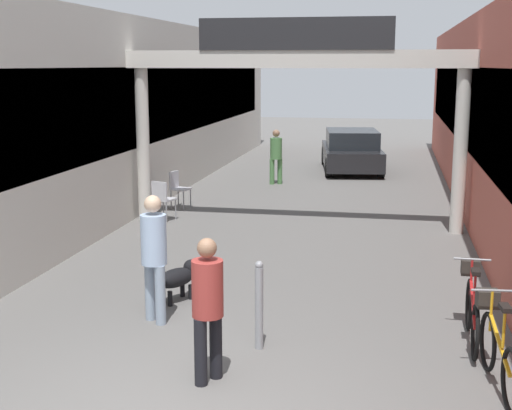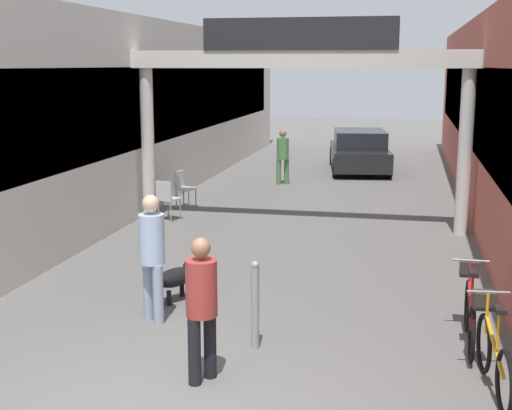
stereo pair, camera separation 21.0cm
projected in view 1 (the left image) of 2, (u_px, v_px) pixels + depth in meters
storefront_left at (110, 111)px, 18.10m from camera, size 3.00×26.00×4.46m
arcade_sign_gateway at (296, 80)px, 14.63m from camera, size 7.40×0.47×4.32m
pedestrian_with_dog at (154, 250)px, 9.39m from camera, size 0.48×0.48×1.73m
pedestrian_companion at (208, 301)px, 7.61m from camera, size 0.46×0.46×1.61m
pedestrian_carrying_crate at (276, 153)px, 20.41m from camera, size 0.46×0.46×1.57m
dog_on_leash at (179, 277)px, 10.39m from camera, size 0.61×0.79×0.56m
bicycle_orange_nearest at (497, 347)px, 7.61m from camera, size 0.46×1.69×0.98m
bicycle_red_second at (472, 307)px, 8.87m from camera, size 0.46×1.69×0.98m
bollard_post_metal at (259, 304)px, 8.58m from camera, size 0.10×0.10×1.10m
cafe_chair_aluminium_nearer at (162, 197)px, 15.66m from camera, size 0.51×0.51×0.89m
cafe_chair_aluminium_farther at (178, 186)px, 17.06m from camera, size 0.48×0.48×0.89m
parked_car_black at (351, 151)px, 23.05m from camera, size 2.28×4.20×1.33m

